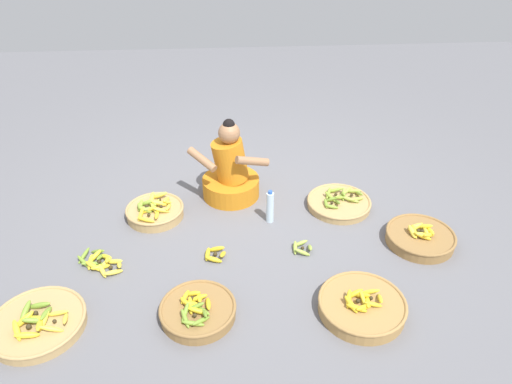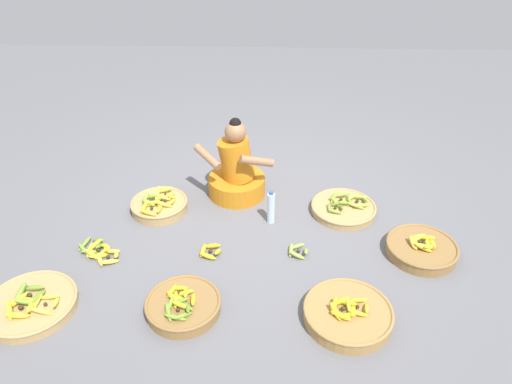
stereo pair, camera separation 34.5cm
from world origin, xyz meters
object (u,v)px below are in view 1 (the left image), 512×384
(loose_bananas_back_left, at_px, (101,262))
(water_bottle, at_px, (270,207))
(banana_basket_near_vendor, at_px, (198,310))
(loose_bananas_near_bicycle, at_px, (215,254))
(banana_basket_mid_right, at_px, (339,202))
(banana_basket_back_right, at_px, (362,306))
(banana_basket_front_right, at_px, (155,211))
(banana_basket_mid_left, at_px, (420,237))
(loose_bananas_front_center, at_px, (302,248))
(banana_basket_back_center, at_px, (38,323))
(vendor_woman_front, at_px, (230,173))

(loose_bananas_back_left, xyz_separation_m, water_bottle, (1.33, 0.47, 0.11))
(banana_basket_near_vendor, height_order, loose_bananas_near_bicycle, banana_basket_near_vendor)
(banana_basket_mid_right, bearing_deg, banana_basket_back_right, -95.62)
(banana_basket_front_right, distance_m, loose_bananas_near_bicycle, 0.77)
(banana_basket_mid_left, relative_size, loose_bananas_near_bicycle, 3.03)
(banana_basket_front_right, distance_m, water_bottle, 1.00)
(banana_basket_near_vendor, height_order, banana_basket_front_right, banana_basket_front_right)
(banana_basket_near_vendor, distance_m, loose_bananas_front_center, 1.01)
(banana_basket_mid_right, height_order, loose_bananas_back_left, banana_basket_mid_right)
(banana_basket_back_center, distance_m, loose_bananas_front_center, 1.94)
(banana_basket_mid_left, relative_size, banana_basket_front_right, 1.10)
(banana_basket_near_vendor, bearing_deg, loose_bananas_back_left, 143.24)
(loose_bananas_front_center, height_order, water_bottle, water_bottle)
(banana_basket_mid_left, bearing_deg, banana_basket_front_right, 166.57)
(banana_basket_back_center, relative_size, water_bottle, 2.02)
(banana_basket_mid_left, distance_m, banana_basket_mid_right, 0.77)
(banana_basket_front_right, relative_size, water_bottle, 1.63)
(banana_basket_mid_left, bearing_deg, loose_bananas_back_left, -177.99)
(banana_basket_mid_left, distance_m, loose_bananas_near_bicycle, 1.64)
(banana_basket_near_vendor, height_order, banana_basket_mid_right, banana_basket_near_vendor)
(banana_basket_back_right, xyz_separation_m, banana_basket_back_center, (-2.13, 0.02, -0.01))
(vendor_woman_front, distance_m, banana_basket_front_right, 0.75)
(vendor_woman_front, relative_size, banana_basket_back_center, 1.24)
(banana_basket_mid_left, bearing_deg, water_bottle, 162.05)
(loose_bananas_near_bicycle, bearing_deg, banana_basket_back_center, -151.85)
(vendor_woman_front, distance_m, water_bottle, 0.54)
(banana_basket_back_right, distance_m, water_bottle, 1.19)
(banana_basket_back_center, distance_m, banana_basket_mid_right, 2.57)
(banana_basket_mid_right, xyz_separation_m, water_bottle, (-0.64, -0.17, 0.10))
(banana_basket_back_right, relative_size, loose_bananas_near_bicycle, 3.28)
(banana_basket_mid_right, distance_m, loose_bananas_front_center, 0.72)
(banana_basket_mid_left, bearing_deg, loose_bananas_near_bicycle, -178.02)
(banana_basket_mid_left, distance_m, banana_basket_front_right, 2.22)
(vendor_woman_front, height_order, banana_basket_back_right, vendor_woman_front)
(banana_basket_front_right, relative_size, loose_bananas_near_bicycle, 2.75)
(vendor_woman_front, height_order, banana_basket_mid_left, vendor_woman_front)
(banana_basket_back_right, distance_m, banana_basket_back_center, 2.13)
(banana_basket_back_right, xyz_separation_m, loose_bananas_near_bicycle, (-0.99, 0.63, -0.03))
(banana_basket_back_right, bearing_deg, banana_basket_near_vendor, 177.93)
(banana_basket_mid_left, xyz_separation_m, banana_basket_front_right, (-2.16, 0.52, 0.00))
(banana_basket_back_right, distance_m, loose_bananas_near_bicycle, 1.17)
(vendor_woman_front, bearing_deg, banana_basket_back_right, -60.69)
(banana_basket_near_vendor, distance_m, loose_bananas_back_left, 0.94)
(banana_basket_back_right, distance_m, loose_bananas_back_left, 1.95)
(banana_basket_mid_left, bearing_deg, banana_basket_mid_right, 134.26)
(banana_basket_mid_right, bearing_deg, water_bottle, -165.17)
(banana_basket_mid_right, distance_m, loose_bananas_back_left, 2.07)
(banana_basket_back_right, relative_size, loose_bananas_back_left, 1.55)
(banana_basket_back_center, xyz_separation_m, banana_basket_front_right, (0.63, 1.19, 0.01))
(loose_bananas_front_center, bearing_deg, banana_basket_back_right, -65.33)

